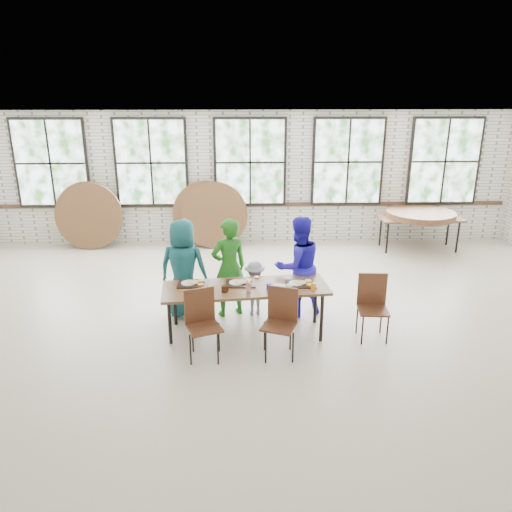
{
  "coord_description": "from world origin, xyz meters",
  "views": [
    {
      "loc": [
        -0.23,
        -6.77,
        3.52
      ],
      "look_at": [
        0.0,
        0.4,
        1.05
      ],
      "focal_mm": 35.0,
      "sensor_mm": 36.0,
      "label": 1
    }
  ],
  "objects_px": {
    "dining_table": "(246,290)",
    "chair_near_right": "(281,316)",
    "chair_near_left": "(202,318)",
    "storage_table": "(420,220)"
  },
  "relations": [
    {
      "from": "dining_table",
      "to": "chair_near_right",
      "type": "bearing_deg",
      "value": -58.37
    },
    {
      "from": "chair_near_left",
      "to": "storage_table",
      "type": "bearing_deg",
      "value": 23.74
    },
    {
      "from": "chair_near_right",
      "to": "storage_table",
      "type": "distance_m",
      "value": 5.67
    },
    {
      "from": "dining_table",
      "to": "chair_near_right",
      "type": "distance_m",
      "value": 0.78
    },
    {
      "from": "dining_table",
      "to": "storage_table",
      "type": "distance_m",
      "value": 5.52
    },
    {
      "from": "dining_table",
      "to": "chair_near_right",
      "type": "height_order",
      "value": "chair_near_right"
    },
    {
      "from": "chair_near_left",
      "to": "storage_table",
      "type": "relative_size",
      "value": 0.52
    },
    {
      "from": "dining_table",
      "to": "storage_table",
      "type": "height_order",
      "value": "same"
    },
    {
      "from": "chair_near_left",
      "to": "chair_near_right",
      "type": "xyz_separation_m",
      "value": [
        1.06,
        0.01,
        0.0
      ]
    },
    {
      "from": "storage_table",
      "to": "dining_table",
      "type": "bearing_deg",
      "value": -136.94
    }
  ]
}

